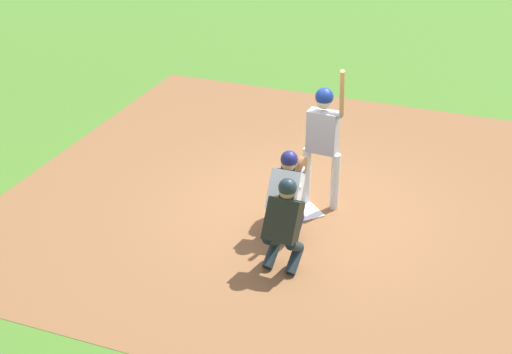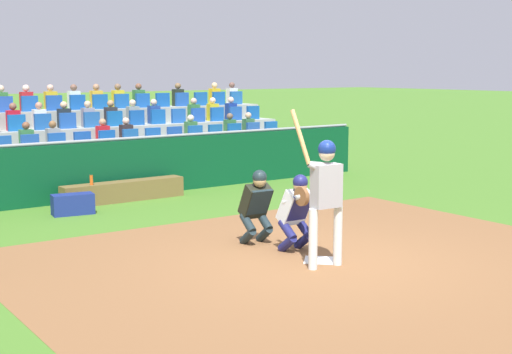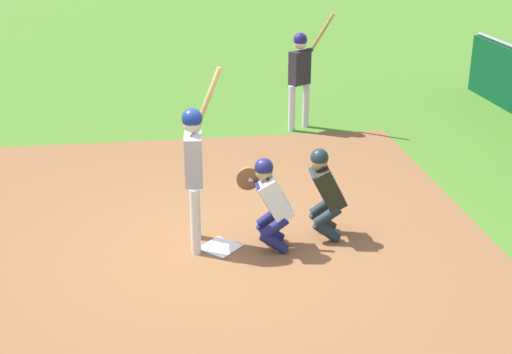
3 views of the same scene
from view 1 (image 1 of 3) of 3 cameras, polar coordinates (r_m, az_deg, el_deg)
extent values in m
plane|color=#457626|center=(10.92, 3.77, -2.79)|extent=(160.00, 160.00, 0.00)
cube|color=brown|center=(11.34, 4.47, -1.55)|extent=(9.23, 8.49, 0.01)
cube|color=white|center=(10.92, 3.77, -2.71)|extent=(0.62, 0.62, 0.02)
cylinder|color=silver|center=(10.99, 3.90, 0.08)|extent=(0.14, 0.14, 0.89)
cylinder|color=silver|center=(10.87, 6.12, -0.37)|extent=(0.14, 0.14, 0.89)
cube|color=#9E9CA4|center=(10.59, 5.17, 3.49)|extent=(0.45, 0.26, 0.63)
sphere|color=#C8B28E|center=(10.41, 5.28, 5.86)|extent=(0.23, 0.23, 0.23)
sphere|color=navy|center=(10.39, 5.30, 6.18)|extent=(0.26, 0.26, 0.26)
cylinder|color=#9E9CA4|center=(10.44, 5.46, 4.90)|extent=(0.47, 0.18, 0.14)
cylinder|color=#9E9CA4|center=(10.39, 6.37, 4.74)|extent=(0.18, 0.15, 0.13)
cylinder|color=tan|center=(10.05, 6.65, 6.40)|extent=(0.12, 0.39, 0.78)
sphere|color=black|center=(10.34, 6.61, 4.77)|extent=(0.06, 0.06, 0.06)
cylinder|color=navy|center=(10.36, 1.42, -3.60)|extent=(0.15, 0.39, 0.34)
cylinder|color=navy|center=(10.25, 1.43, -2.55)|extent=(0.15, 0.39, 0.33)
cylinder|color=navy|center=(10.27, 3.10, -3.94)|extent=(0.15, 0.39, 0.34)
cylinder|color=navy|center=(10.16, 3.13, -2.88)|extent=(0.15, 0.39, 0.33)
cube|color=white|center=(10.01, 2.28, -1.04)|extent=(0.43, 0.49, 0.60)
cube|color=navy|center=(10.11, 2.50, -0.75)|extent=(0.39, 0.28, 0.43)
sphere|color=#AD8152|center=(9.96, 2.57, 1.07)|extent=(0.22, 0.22, 0.22)
cube|color=black|center=(9.96, 2.57, 1.07)|extent=(0.20, 0.14, 0.19)
sphere|color=navy|center=(9.93, 2.58, 1.38)|extent=(0.24, 0.24, 0.24)
cylinder|color=brown|center=(10.14, 3.54, 0.77)|extent=(0.08, 0.30, 0.30)
cylinder|color=white|center=(10.02, 3.38, -0.04)|extent=(0.14, 0.40, 0.22)
cylinder|color=#1B292E|center=(9.70, 1.22, -6.00)|extent=(0.18, 0.40, 0.34)
cylinder|color=#1B292E|center=(9.58, 1.23, -4.91)|extent=(0.18, 0.39, 0.33)
cylinder|color=#1B292E|center=(9.60, 2.98, -6.44)|extent=(0.18, 0.40, 0.34)
cylinder|color=#1B292E|center=(9.48, 3.01, -5.34)|extent=(0.18, 0.39, 0.33)
cube|color=black|center=(9.33, 2.10, -3.38)|extent=(0.46, 0.51, 0.60)
cube|color=#1B292E|center=(9.42, 2.37, -3.05)|extent=(0.40, 0.29, 0.43)
sphere|color=#A18250|center=(9.25, 2.45, -1.13)|extent=(0.22, 0.22, 0.22)
cube|color=black|center=(9.25, 2.45, -1.13)|extent=(0.21, 0.15, 0.19)
sphere|color=#1B292E|center=(9.22, 2.45, -0.80)|extent=(0.24, 0.24, 0.24)
camera|label=2|loc=(17.78, 35.37, 14.23)|focal=50.41mm
camera|label=3|loc=(14.58, -28.93, 19.68)|focal=49.19mm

